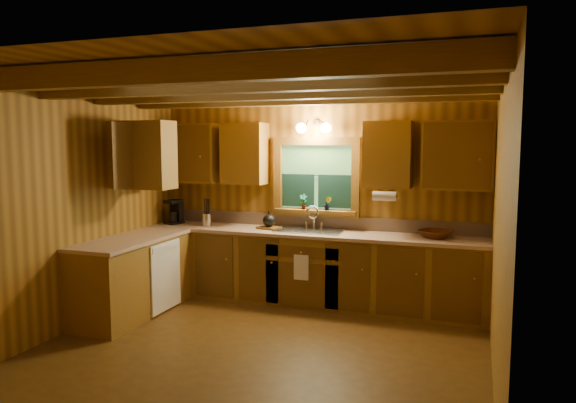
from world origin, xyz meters
The scene contains 20 objects.
room centered at (0.00, 0.00, 1.30)m, with size 4.20×4.20×4.20m.
ceiling_beams centered at (0.00, 0.00, 2.49)m, with size 4.20×2.54×0.18m.
base_cabinets centered at (-0.49, 1.28, 0.43)m, with size 4.20×2.22×0.86m.
countertop centered at (-0.48, 1.29, 0.88)m, with size 4.20×2.24×0.04m.
backsplash centered at (0.00, 1.89, 0.98)m, with size 4.20×0.02×0.16m, color tan.
dishwasher_panel centered at (-1.47, 0.68, 0.43)m, with size 0.02×0.60×0.80m, color white.
upper_cabinets centered at (-0.56, 1.42, 1.84)m, with size 4.19×1.77×0.78m.
window centered at (0.00, 1.87, 1.53)m, with size 1.12×0.08×1.00m.
window_sill centered at (0.00, 1.82, 1.12)m, with size 1.06×0.14×0.04m, color brown.
wall_sconce centered at (0.00, 1.75, 2.16)m, with size 0.45×0.21×0.17m.
paper_towel_roll centered at (0.92, 1.53, 1.37)m, with size 0.11×0.11×0.27m, color white.
dish_towel centered at (0.00, 1.26, 0.52)m, with size 0.18×0.01×0.30m, color white.
sink centered at (0.00, 1.60, 0.86)m, with size 0.82×0.48×0.43m.
coffee_maker centered at (-1.89, 1.61, 1.06)m, with size 0.18×0.23×0.32m.
utensil_crock centered at (-1.41, 1.58, 0.99)m, with size 0.13×0.13×0.36m.
cutting_board centered at (-0.54, 1.61, 0.91)m, with size 0.27×0.20×0.02m, color #5A3B13.
teakettle centered at (-0.54, 1.61, 1.00)m, with size 0.16×0.16×0.20m.
wicker_basket centered at (1.49, 1.63, 0.94)m, with size 0.36×0.36×0.09m, color #48230C.
potted_plant_left centered at (-0.15, 1.81, 1.24)m, with size 0.10×0.07×0.20m, color #5A3B13.
potted_plant_right centered at (0.17, 1.81, 1.23)m, with size 0.09×0.08×0.17m, color #5A3B13.
Camera 1 is at (1.91, -4.63, 1.99)m, focal length 33.51 mm.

